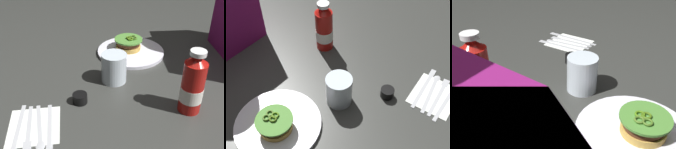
{
  "view_description": "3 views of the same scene",
  "coord_description": "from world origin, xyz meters",
  "views": [
    {
      "loc": [
        0.87,
        -0.1,
        0.55
      ],
      "look_at": [
        0.1,
        -0.04,
        0.06
      ],
      "focal_mm": 45.16,
      "sensor_mm": 36.0,
      "label": 1
    },
    {
      "loc": [
        -0.44,
        -0.41,
        0.79
      ],
      "look_at": [
        0.09,
        0.02,
        0.05
      ],
      "focal_mm": 47.28,
      "sensor_mm": 36.0,
      "label": 2
    },
    {
      "loc": [
        -0.28,
        0.49,
        0.42
      ],
      "look_at": [
        0.08,
        0.01,
        0.05
      ],
      "focal_mm": 39.77,
      "sensor_mm": 36.0,
      "label": 3
    }
  ],
  "objects": [
    {
      "name": "water_glass",
      "position": [
        0.04,
        -0.02,
        0.05
      ],
      "size": [
        0.09,
        0.09,
        0.1
      ],
      "primitive_type": "cylinder",
      "color": "silver",
      "rests_on": "ground_plane"
    },
    {
      "name": "fork_utensil",
      "position": [
        0.28,
        -0.28,
        0.0
      ],
      "size": [
        0.19,
        0.04,
        0.0
      ],
      "color": "silver",
      "rests_on": "napkin"
    },
    {
      "name": "steak_knife",
      "position": [
        0.29,
        -0.31,
        0.0
      ],
      "size": [
        0.23,
        0.02,
        0.0
      ],
      "color": "silver",
      "rests_on": "napkin"
    },
    {
      "name": "dinner_plate",
      "position": [
        -0.16,
        0.06,
        0.01
      ],
      "size": [
        0.27,
        0.27,
        0.01
      ],
      "primitive_type": "cylinder",
      "color": "white",
      "rests_on": "ground_plane"
    },
    {
      "name": "ketchup_bottle",
      "position": [
        0.22,
        0.19,
        0.09
      ],
      "size": [
        0.07,
        0.07,
        0.2
      ],
      "color": "#AA140F",
      "rests_on": "ground_plane"
    },
    {
      "name": "burger_sandwich",
      "position": [
        -0.17,
        0.05,
        0.04
      ],
      "size": [
        0.11,
        0.11,
        0.05
      ],
      "color": "gold",
      "rests_on": "dinner_plate"
    },
    {
      "name": "condiment_cup",
      "position": [
        0.16,
        -0.14,
        0.02
      ],
      "size": [
        0.05,
        0.05,
        0.03
      ],
      "primitive_type": "cylinder",
      "color": "black",
      "rests_on": "ground_plane"
    },
    {
      "name": "butter_knife",
      "position": [
        0.28,
        -0.22,
        0.0
      ],
      "size": [
        0.21,
        0.04,
        0.0
      ],
      "color": "silver",
      "rests_on": "napkin"
    },
    {
      "name": "ground_plane",
      "position": [
        0.0,
        0.0,
        0.0
      ],
      "size": [
        3.0,
        3.0,
        0.0
      ],
      "primitive_type": "plane",
      "color": "#353632"
    },
    {
      "name": "spoon_utensil",
      "position": [
        0.29,
        -0.25,
        0.0
      ],
      "size": [
        0.19,
        0.05,
        0.0
      ],
      "color": "silver",
      "rests_on": "napkin"
    },
    {
      "name": "napkin",
      "position": [
        0.26,
        -0.27,
        0.0
      ],
      "size": [
        0.17,
        0.15,
        0.0
      ],
      "primitive_type": "cube",
      "rotation": [
        0.0,
        0.0,
        0.07
      ],
      "color": "white",
      "rests_on": "ground_plane"
    }
  ]
}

